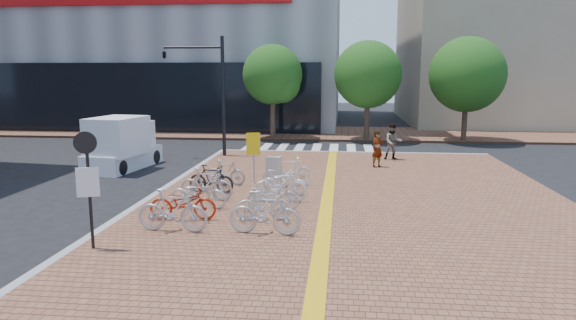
# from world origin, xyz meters

# --- Properties ---
(ground) EXTENTS (120.00, 120.00, 0.00)m
(ground) POSITION_xyz_m (0.00, 0.00, 0.00)
(ground) COLOR black
(ground) RESTS_ON ground
(sidewalk) EXTENTS (14.00, 34.00, 0.15)m
(sidewalk) POSITION_xyz_m (3.00, -5.00, 0.07)
(sidewalk) COLOR brown
(sidewalk) RESTS_ON ground
(tactile_strip) EXTENTS (0.40, 34.00, 0.01)m
(tactile_strip) POSITION_xyz_m (2.00, -5.00, 0.16)
(tactile_strip) COLOR gold
(tactile_strip) RESTS_ON sidewalk
(kerb_west) EXTENTS (0.25, 34.00, 0.15)m
(kerb_west) POSITION_xyz_m (-4.00, -5.00, 0.08)
(kerb_west) COLOR gray
(kerb_west) RESTS_ON ground
(kerb_north) EXTENTS (14.00, 0.25, 0.15)m
(kerb_north) POSITION_xyz_m (3.00, 12.00, 0.08)
(kerb_north) COLOR gray
(kerb_north) RESTS_ON ground
(far_sidewalk) EXTENTS (70.00, 8.00, 0.15)m
(far_sidewalk) POSITION_xyz_m (0.00, 21.00, 0.07)
(far_sidewalk) COLOR brown
(far_sidewalk) RESTS_ON ground
(building_beige) EXTENTS (20.00, 18.00, 18.00)m
(building_beige) POSITION_xyz_m (18.00, 32.00, 9.00)
(building_beige) COLOR gray
(building_beige) RESTS_ON ground
(crosswalk) EXTENTS (7.50, 4.00, 0.01)m
(crosswalk) POSITION_xyz_m (0.50, 14.00, 0.01)
(crosswalk) COLOR silver
(crosswalk) RESTS_ON ground
(street_trees) EXTENTS (16.20, 4.60, 6.35)m
(street_trees) POSITION_xyz_m (5.04, 17.45, 4.10)
(street_trees) COLOR #38281E
(street_trees) RESTS_ON far_sidewalk
(bike_0) EXTENTS (1.93, 0.62, 1.15)m
(bike_0) POSITION_xyz_m (-1.97, -2.50, 0.72)
(bike_0) COLOR #B4B4B9
(bike_0) RESTS_ON sidewalk
(bike_1) EXTENTS (1.95, 0.85, 0.99)m
(bike_1) POSITION_xyz_m (-2.03, -1.41, 0.65)
(bike_1) COLOR #B5230C
(bike_1) RESTS_ON sidewalk
(bike_2) EXTENTS (1.82, 0.71, 0.94)m
(bike_2) POSITION_xyz_m (-1.95, -0.09, 0.62)
(bike_2) COLOR silver
(bike_2) RESTS_ON sidewalk
(bike_3) EXTENTS (1.85, 0.69, 1.08)m
(bike_3) POSITION_xyz_m (-1.97, 0.91, 0.69)
(bike_3) COLOR #B0B0B5
(bike_3) RESTS_ON sidewalk
(bike_4) EXTENTS (1.69, 0.68, 0.99)m
(bike_4) POSITION_xyz_m (-2.09, 1.99, 0.64)
(bike_4) COLOR black
(bike_4) RESTS_ON sidewalk
(bike_5) EXTENTS (1.61, 0.68, 0.93)m
(bike_5) POSITION_xyz_m (-1.87, 3.30, 0.62)
(bike_5) COLOR #A5A5A9
(bike_5) RESTS_ON sidewalk
(bike_6) EXTENTS (1.95, 0.70, 1.15)m
(bike_6) POSITION_xyz_m (0.49, -2.48, 0.72)
(bike_6) COLOR #B7B7BC
(bike_6) RESTS_ON sidewalk
(bike_7) EXTENTS (1.64, 0.71, 0.95)m
(bike_7) POSITION_xyz_m (0.26, -1.21, 0.63)
(bike_7) COLOR silver
(bike_7) RESTS_ON sidewalk
(bike_8) EXTENTS (1.60, 0.45, 0.96)m
(bike_8) POSITION_xyz_m (0.39, -0.16, 0.63)
(bike_8) COLOR #B9BABF
(bike_8) RESTS_ON sidewalk
(bike_9) EXTENTS (1.80, 0.57, 1.07)m
(bike_9) POSITION_xyz_m (0.47, 0.94, 0.68)
(bike_9) COLOR white
(bike_9) RESTS_ON sidewalk
(bike_10) EXTENTS (1.69, 0.84, 0.85)m
(bike_10) POSITION_xyz_m (0.47, 2.04, 0.57)
(bike_10) COLOR white
(bike_10) RESTS_ON sidewalk
(bike_11) EXTENTS (1.93, 0.85, 1.12)m
(bike_11) POSITION_xyz_m (0.46, 3.40, 0.71)
(bike_11) COLOR white
(bike_11) RESTS_ON sidewalk
(pedestrian_a) EXTENTS (0.70, 0.66, 1.61)m
(pedestrian_a) POSITION_xyz_m (4.04, 7.65, 0.96)
(pedestrian_a) COLOR gray
(pedestrian_a) RESTS_ON sidewalk
(pedestrian_b) EXTENTS (0.88, 0.71, 1.74)m
(pedestrian_b) POSITION_xyz_m (4.91, 9.71, 1.02)
(pedestrian_b) COLOR #505766
(pedestrian_b) RESTS_ON sidewalk
(utility_box) EXTENTS (0.59, 0.50, 1.10)m
(utility_box) POSITION_xyz_m (-0.05, 3.29, 0.70)
(utility_box) COLOR silver
(utility_box) RESTS_ON sidewalk
(yellow_sign) EXTENTS (0.52, 0.19, 1.93)m
(yellow_sign) POSITION_xyz_m (-0.87, 3.73, 1.49)
(yellow_sign) COLOR #B7B7BC
(yellow_sign) RESTS_ON sidewalk
(notice_sign) EXTENTS (0.51, 0.21, 2.83)m
(notice_sign) POSITION_xyz_m (-3.46, -4.01, 1.93)
(notice_sign) COLOR black
(notice_sign) RESTS_ON sidewalk
(traffic_light_pole) EXTENTS (3.19, 1.23, 5.94)m
(traffic_light_pole) POSITION_xyz_m (-4.87, 10.16, 4.25)
(traffic_light_pole) COLOR black
(traffic_light_pole) RESTS_ON sidewalk
(box_truck) EXTENTS (2.33, 4.35, 2.40)m
(box_truck) POSITION_xyz_m (-7.45, 6.85, 1.13)
(box_truck) COLOR white
(box_truck) RESTS_ON ground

